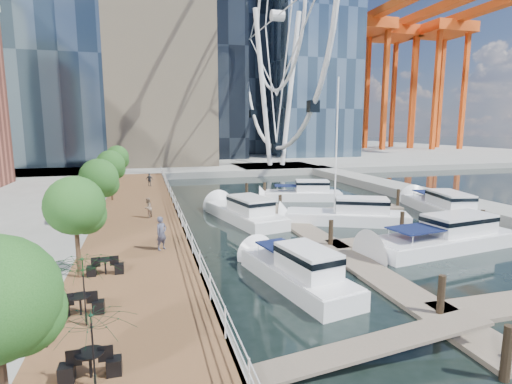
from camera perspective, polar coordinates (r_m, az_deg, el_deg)
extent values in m
plane|color=black|center=(18.57, 13.20, -15.48)|extent=(520.00, 520.00, 0.00)
cube|color=brown|center=(30.56, -16.44, -4.74)|extent=(6.00, 60.00, 1.00)
cube|color=#595954|center=(30.64, -10.81, -4.48)|extent=(0.25, 60.00, 1.00)
cube|color=gray|center=(117.21, -11.56, 5.57)|extent=(200.00, 114.00, 1.00)
cube|color=gray|center=(45.38, 23.32, -0.62)|extent=(4.00, 60.00, 1.00)
cube|color=gray|center=(70.70, 2.90, 3.42)|extent=(14.00, 12.00, 1.00)
cube|color=#6D6051|center=(28.22, 8.79, -6.46)|extent=(2.00, 32.00, 0.20)
cube|color=#6D6051|center=(29.56, 21.15, -6.26)|extent=(12.00, 2.00, 0.20)
cube|color=#6D6051|center=(37.78, 12.09, -2.53)|extent=(12.00, 2.00, 0.20)
cylinder|color=white|center=(69.87, 0.98, 14.45)|extent=(0.80, 0.80, 26.00)
cylinder|color=white|center=(71.45, 4.95, 14.31)|extent=(0.80, 0.80, 26.00)
torus|color=white|center=(72.68, 3.08, 23.85)|extent=(0.70, 44.70, 44.70)
cylinder|color=#3F2B1C|center=(19.72, -24.07, -7.75)|extent=(0.20, 0.20, 2.40)
sphere|color=#265B1E|center=(19.24, -24.48, -1.75)|extent=(2.60, 2.60, 2.60)
cylinder|color=#3F2B1C|center=(29.37, -21.30, -2.16)|extent=(0.20, 0.20, 2.40)
sphere|color=#265B1E|center=(29.05, -21.54, 1.91)|extent=(2.60, 2.60, 2.60)
cylinder|color=#3F2B1C|center=(39.20, -19.92, 0.65)|extent=(0.20, 0.20, 2.40)
sphere|color=#265B1E|center=(38.96, -20.09, 3.71)|extent=(2.60, 2.60, 2.60)
cylinder|color=#3F2B1C|center=(49.10, -19.10, 2.34)|extent=(0.20, 0.20, 2.40)
sphere|color=#265B1E|center=(48.90, -19.23, 4.78)|extent=(2.60, 2.60, 2.60)
imported|color=#47495F|center=(22.63, -13.37, -5.75)|extent=(0.81, 0.77, 1.87)
imported|color=#876E5D|center=(30.75, -15.19, -2.20)|extent=(0.88, 0.93, 1.51)
imported|color=#30353C|center=(47.06, -14.95, 1.70)|extent=(0.95, 0.71, 1.50)
imported|color=#0E3420|center=(11.74, -22.25, -20.18)|extent=(2.54, 2.58, 2.13)
imported|color=#0E3615|center=(14.99, -23.34, -12.84)|extent=(2.82, 2.87, 2.50)
imported|color=#0E3519|center=(14.09, -28.12, -14.12)|extent=(3.31, 3.37, 2.74)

